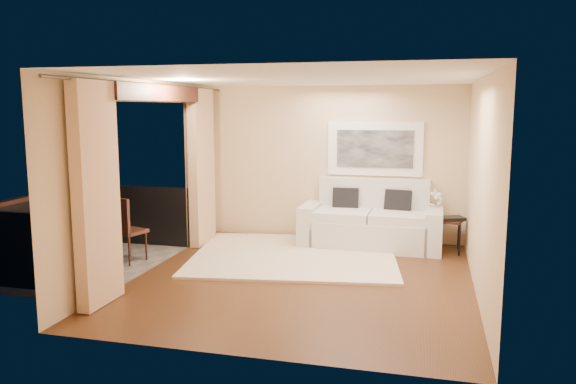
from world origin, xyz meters
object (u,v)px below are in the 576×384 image
(sofa, at_px, (371,223))
(bistro_table, at_px, (66,224))
(ice_bucket, at_px, (62,210))
(orchid, at_px, (436,203))
(balcony_chair_far, at_px, (123,225))
(balcony_chair_near, at_px, (85,237))
(side_table, at_px, (447,222))

(sofa, relative_size, bistro_table, 3.31)
(bistro_table, bearing_deg, ice_bucket, 138.96)
(orchid, xyz_separation_m, ice_bucket, (-5.45, -2.23, 0.04))
(balcony_chair_far, bearing_deg, sofa, -134.81)
(sofa, height_order, balcony_chair_near, sofa)
(bistro_table, xyz_separation_m, ice_bucket, (-0.16, 0.14, 0.18))
(bistro_table, relative_size, ice_bucket, 3.54)
(side_table, distance_m, orchid, 0.38)
(sofa, xyz_separation_m, side_table, (1.22, -0.10, 0.09))
(orchid, height_order, balcony_chair_far, balcony_chair_far)
(sofa, relative_size, orchid, 5.20)
(bistro_table, bearing_deg, side_table, 21.95)
(ice_bucket, bearing_deg, side_table, 20.10)
(orchid, relative_size, bistro_table, 0.64)
(balcony_chair_near, bearing_deg, sofa, 38.26)
(balcony_chair_far, relative_size, balcony_chair_near, 0.98)
(sofa, bearing_deg, ice_bucket, -152.61)
(bistro_table, distance_m, ice_bucket, 0.28)
(bistro_table, bearing_deg, orchid, 24.20)
(orchid, bearing_deg, side_table, -46.11)
(orchid, xyz_separation_m, bistro_table, (-5.28, -2.37, -0.15))
(balcony_chair_far, bearing_deg, ice_bucket, 26.68)
(balcony_chair_far, bearing_deg, side_table, -142.67)
(side_table, xyz_separation_m, ice_bucket, (-5.62, -2.06, 0.32))
(balcony_chair_far, distance_m, balcony_chair_near, 0.88)
(orchid, relative_size, balcony_chair_far, 0.45)
(side_table, xyz_separation_m, orchid, (-0.17, 0.18, 0.28))
(side_table, bearing_deg, ice_bucket, -159.90)
(sofa, bearing_deg, balcony_chair_far, -149.19)
(orchid, distance_m, balcony_chair_far, 4.99)
(sofa, relative_size, ice_bucket, 11.72)
(sofa, height_order, orchid, sofa)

